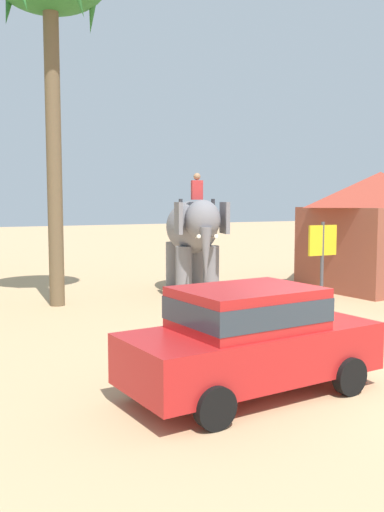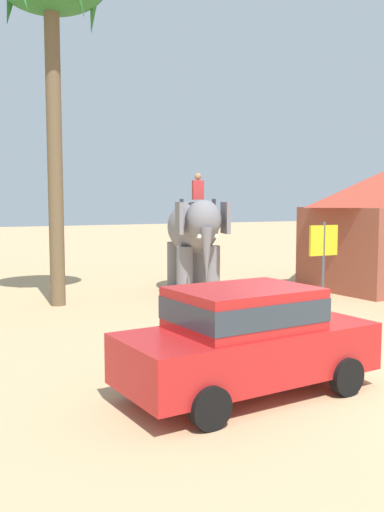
{
  "view_description": "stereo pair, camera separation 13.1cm",
  "coord_description": "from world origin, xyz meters",
  "px_view_note": "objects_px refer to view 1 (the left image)",
  "views": [
    {
      "loc": [
        -6.37,
        -7.29,
        3.03
      ],
      "look_at": [
        0.26,
        5.67,
        1.6
      ],
      "focal_mm": 39.79,
      "sensor_mm": 36.0,
      "label": 1
    },
    {
      "loc": [
        -6.25,
        -7.34,
        3.03
      ],
      "look_at": [
        0.26,
        5.67,
        1.6
      ],
      "focal_mm": 39.79,
      "sensor_mm": 36.0,
      "label": 2
    }
  ],
  "objects_px": {
    "roadside_hut": "(379,227)",
    "signboard_yellow": "(322,246)",
    "car_sedan_foreground": "(250,336)",
    "elephant_with_mahout": "(193,232)"
  },
  "relations": [
    {
      "from": "car_sedan_foreground",
      "to": "elephant_with_mahout",
      "type": "bearing_deg",
      "value": 68.0
    },
    {
      "from": "car_sedan_foreground",
      "to": "signboard_yellow",
      "type": "distance_m",
      "value": 8.7
    },
    {
      "from": "roadside_hut",
      "to": "signboard_yellow",
      "type": "height_order",
      "value": "roadside_hut"
    },
    {
      "from": "elephant_with_mahout",
      "to": "roadside_hut",
      "type": "relative_size",
      "value": 0.75
    },
    {
      "from": "car_sedan_foreground",
      "to": "signboard_yellow",
      "type": "relative_size",
      "value": 1.76
    },
    {
      "from": "car_sedan_foreground",
      "to": "roadside_hut",
      "type": "relative_size",
      "value": 0.79
    },
    {
      "from": "roadside_hut",
      "to": "signboard_yellow",
      "type": "relative_size",
      "value": 2.22
    },
    {
      "from": "car_sedan_foreground",
      "to": "elephant_with_mahout",
      "type": "relative_size",
      "value": 1.05
    },
    {
      "from": "car_sedan_foreground",
      "to": "roadside_hut",
      "type": "distance_m",
      "value": 12.21
    },
    {
      "from": "roadside_hut",
      "to": "signboard_yellow",
      "type": "bearing_deg",
      "value": -160.55
    }
  ]
}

